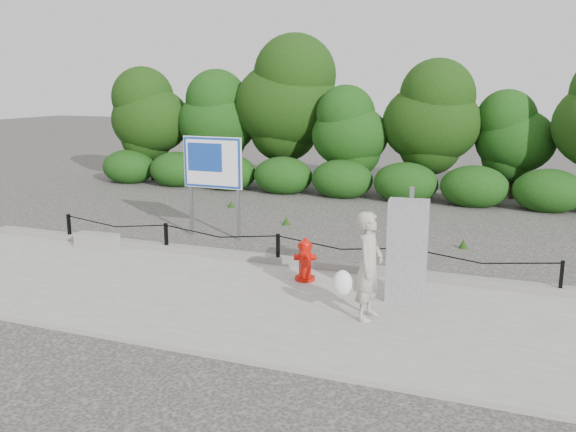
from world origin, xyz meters
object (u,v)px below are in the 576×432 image
Objects in this scene: utility_cabinet at (407,251)px; fire_hydrant at (305,260)px; concrete_block at (97,240)px; pedestrian at (367,267)px; advertising_sign at (213,167)px.

fire_hydrant is at bearing 162.69° from utility_cabinet.
concrete_block is at bearing 154.22° from fire_hydrant.
pedestrian reaches higher than fire_hydrant.
advertising_sign is (-4.55, 3.78, 0.77)m from pedestrian.
advertising_sign is at bearing 121.93° from fire_hydrant.
utility_cabinet reaches higher than concrete_block.
pedestrian is at bearing -63.11° from fire_hydrant.
concrete_block is (-4.88, 0.49, -0.22)m from fire_hydrant.
advertising_sign is (-3.10, 2.43, 1.20)m from fire_hydrant.
pedestrian is 5.97m from advertising_sign.
advertising_sign reaches higher than fire_hydrant.
pedestrian is (1.45, -1.36, 0.42)m from fire_hydrant.
advertising_sign is at bearing 55.02° from pedestrian.
pedestrian reaches higher than concrete_block.
advertising_sign is (1.78, 1.94, 1.41)m from concrete_block.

